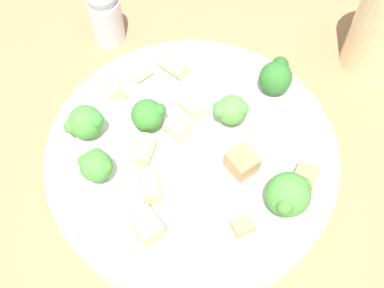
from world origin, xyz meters
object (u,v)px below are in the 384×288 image
broccoli_floret_2 (86,124)px  broccoli_floret_3 (96,165)px  pasta_bowl (192,159)px  rigatoni_6 (150,186)px  rigatoni_5 (174,66)px  chicken_chunk_3 (146,226)px  pepper_shaker (105,11)px  rigatoni_2 (177,127)px  rigatoni_3 (143,150)px  broccoli_floret_4 (276,76)px  chicken_chunk_1 (242,162)px  rigatoni_1 (191,106)px  broccoli_floret_5 (231,110)px  chicken_chunk_0 (243,226)px  chicken_chunk_2 (305,178)px  broccoli_floret_1 (289,195)px  rigatoni_4 (114,89)px  broccoli_floret_0 (149,115)px  rigatoni_0 (141,73)px

broccoli_floret_2 → broccoli_floret_3: broccoli_floret_3 is taller
pasta_bowl → rigatoni_6: 0.06m
rigatoni_5 → chicken_chunk_3: size_ratio=1.08×
broccoli_floret_3 → pepper_shaker: bearing=14.7°
rigatoni_2 → rigatoni_6: size_ratio=0.71×
broccoli_floret_3 → pasta_bowl: bearing=-60.5°
rigatoni_2 → rigatoni_3: size_ratio=0.78×
broccoli_floret_4 → chicken_chunk_1: bearing=168.2°
rigatoni_2 → chicken_chunk_3: size_ratio=0.79×
rigatoni_1 → rigatoni_2: bearing=164.4°
broccoli_floret_2 → broccoli_floret_3: bearing=-151.3°
pasta_bowl → pepper_shaker: pepper_shaker is taller
broccoli_floret_2 → rigatoni_2: broccoli_floret_2 is taller
pasta_bowl → broccoli_floret_5: broccoli_floret_5 is taller
rigatoni_1 → chicken_chunk_3: (-0.13, 0.01, 0.00)m
pasta_bowl → rigatoni_1: size_ratio=10.53×
rigatoni_2 → chicken_chunk_0: 0.11m
chicken_chunk_2 → chicken_chunk_1: bearing=86.0°
chicken_chunk_1 → rigatoni_3: bearing=91.9°
pasta_bowl → broccoli_floret_2: size_ratio=7.73×
broccoli_floret_1 → broccoli_floret_5: (0.08, 0.06, -0.00)m
broccoli_floret_1 → chicken_chunk_0: bearing=130.0°
broccoli_floret_1 → rigatoni_6: broccoli_floret_1 is taller
rigatoni_4 → rigatoni_6: same height
rigatoni_4 → rigatoni_5: 0.06m
broccoli_floret_1 → broccoli_floret_3: bearing=90.8°
broccoli_floret_5 → rigatoni_6: (-0.08, 0.06, -0.01)m
broccoli_floret_0 → chicken_chunk_0: broccoli_floret_0 is taller
chicken_chunk_1 → chicken_chunk_2: size_ratio=1.16×
rigatoni_1 → rigatoni_2: rigatoni_2 is taller
rigatoni_1 → rigatoni_5: size_ratio=0.90×
rigatoni_0 → pepper_shaker: pepper_shaker is taller
rigatoni_3 → rigatoni_5: (0.10, -0.01, -0.00)m
rigatoni_1 → broccoli_floret_3: bearing=142.5°
broccoli_floret_4 → rigatoni_0: broccoli_floret_4 is taller
broccoli_floret_1 → rigatoni_3: bearing=78.4°
pasta_bowl → chicken_chunk_2: 0.11m
rigatoni_1 → chicken_chunk_0: rigatoni_1 is taller
pepper_shaker → rigatoni_3: bearing=-153.3°
rigatoni_0 → pasta_bowl: bearing=-138.7°
broccoli_floret_3 → rigatoni_6: (-0.00, -0.05, -0.01)m
rigatoni_1 → chicken_chunk_3: bearing=174.1°
pasta_bowl → chicken_chunk_2: (-0.01, -0.10, 0.02)m
rigatoni_5 → rigatoni_1: bearing=-150.6°
broccoli_floret_3 → chicken_chunk_0: (-0.03, -0.13, -0.02)m
broccoli_floret_1 → rigatoni_2: 0.12m
pasta_bowl → chicken_chunk_2: chicken_chunk_2 is taller
pasta_bowl → broccoli_floret_3: 0.09m
rigatoni_4 → chicken_chunk_2: (-0.06, -0.19, -0.00)m
rigatoni_1 → pasta_bowl: bearing=-167.8°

